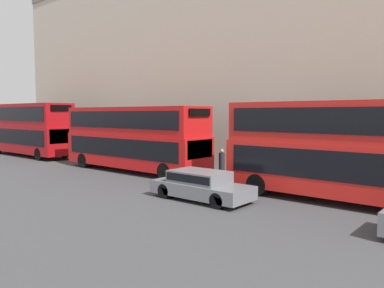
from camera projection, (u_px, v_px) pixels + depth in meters
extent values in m
cube|color=red|center=(351.00, 170.00, 15.34)|extent=(2.55, 10.69, 2.14)
cube|color=red|center=(353.00, 122.00, 15.18)|extent=(2.50, 10.47, 1.75)
cube|color=black|center=(351.00, 164.00, 15.32)|extent=(2.59, 9.83, 1.20)
cube|color=black|center=(353.00, 120.00, 15.17)|extent=(2.59, 9.83, 1.05)
cylinder|color=black|center=(257.00, 185.00, 16.96)|extent=(0.30, 1.00, 1.00)
cylinder|color=black|center=(280.00, 178.00, 18.68)|extent=(0.30, 1.00, 1.00)
cube|color=red|center=(134.00, 150.00, 23.98)|extent=(2.55, 11.00, 2.04)
cube|color=red|center=(133.00, 121.00, 23.82)|extent=(2.50, 10.78, 1.74)
cube|color=black|center=(133.00, 146.00, 23.96)|extent=(2.59, 10.12, 1.14)
cube|color=black|center=(133.00, 119.00, 23.81)|extent=(2.59, 10.12, 1.04)
cube|color=black|center=(200.00, 149.00, 20.43)|extent=(2.17, 0.06, 1.02)
cube|color=black|center=(200.00, 112.00, 20.27)|extent=(1.78, 0.06, 0.42)
cylinder|color=black|center=(165.00, 172.00, 20.69)|extent=(0.30, 1.00, 1.00)
cylinder|color=black|center=(191.00, 167.00, 22.40)|extent=(0.30, 1.00, 1.00)
cylinder|color=black|center=(84.00, 160.00, 25.69)|extent=(0.30, 1.00, 1.00)
cylinder|color=black|center=(110.00, 157.00, 27.41)|extent=(0.30, 1.00, 1.00)
cube|color=#A80F14|center=(29.00, 139.00, 32.81)|extent=(2.55, 10.76, 2.26)
cube|color=#A80F14|center=(28.00, 115.00, 32.64)|extent=(2.50, 10.54, 1.93)
cube|color=black|center=(29.00, 136.00, 32.79)|extent=(2.59, 9.90, 1.27)
cube|color=black|center=(28.00, 114.00, 32.63)|extent=(2.59, 9.90, 1.16)
cube|color=black|center=(62.00, 136.00, 29.34)|extent=(2.17, 0.06, 1.13)
cube|color=black|center=(61.00, 108.00, 29.16)|extent=(1.78, 0.06, 0.46)
cylinder|color=black|center=(39.00, 154.00, 29.61)|extent=(0.30, 1.00, 1.00)
cylinder|color=black|center=(65.00, 152.00, 31.32)|extent=(0.30, 1.00, 1.00)
cylinder|color=black|center=(22.00, 147.00, 36.17)|extent=(0.30, 1.00, 1.00)
cube|color=slate|center=(201.00, 189.00, 16.13)|extent=(1.84, 4.50, 0.56)
cube|color=slate|center=(199.00, 177.00, 16.16)|extent=(1.62, 2.47, 0.51)
cube|color=black|center=(199.00, 176.00, 16.16)|extent=(1.66, 2.35, 0.33)
cylinder|color=black|center=(217.00, 201.00, 14.60)|extent=(0.22, 0.64, 0.64)
cylinder|color=black|center=(240.00, 194.00, 15.84)|extent=(0.22, 0.64, 0.64)
cylinder|color=black|center=(164.00, 191.00, 16.45)|extent=(0.22, 0.64, 0.64)
cylinder|color=black|center=(188.00, 186.00, 17.69)|extent=(0.22, 0.64, 0.64)
cylinder|color=#26262D|center=(222.00, 164.00, 22.30)|extent=(0.36, 0.36, 1.39)
sphere|color=tan|center=(222.00, 151.00, 22.24)|extent=(0.22, 0.22, 0.22)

